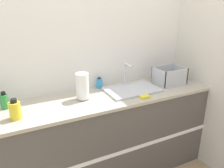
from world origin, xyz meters
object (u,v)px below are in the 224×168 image
(dish_rack, at_px, (169,77))
(soap_dispenser, at_px, (99,83))
(sink, at_px, (132,89))
(paper_towel_roll, at_px, (82,86))
(bottle_green, at_px, (4,101))
(bottle_yellow, at_px, (15,110))

(dish_rack, bearing_deg, soap_dispenser, 164.07)
(soap_dispenser, bearing_deg, dish_rack, -15.93)
(sink, xyz_separation_m, paper_towel_roll, (-0.52, 0.01, 0.11))
(bottle_green, bearing_deg, sink, -5.72)
(bottle_green, bearing_deg, bottle_yellow, -73.58)
(bottle_green, bearing_deg, dish_rack, -4.12)
(sink, distance_m, bottle_green, 1.18)
(bottle_yellow, xyz_separation_m, soap_dispenser, (0.83, 0.32, -0.02))
(sink, bearing_deg, dish_rack, -0.18)
(soap_dispenser, bearing_deg, bottle_yellow, -158.81)
(paper_towel_roll, relative_size, dish_rack, 0.80)
(dish_rack, bearing_deg, paper_towel_roll, 179.24)
(paper_towel_roll, bearing_deg, bottle_yellow, -168.01)
(paper_towel_roll, bearing_deg, bottle_green, 170.81)
(sink, relative_size, bottle_green, 3.59)
(bottle_green, distance_m, soap_dispenser, 0.91)
(paper_towel_roll, xyz_separation_m, dish_rack, (1.00, -0.01, -0.06))
(paper_towel_roll, height_order, bottle_green, paper_towel_roll)
(sink, relative_size, paper_towel_roll, 2.17)
(soap_dispenser, bearing_deg, bottle_green, -174.04)
(bottle_yellow, height_order, soap_dispenser, bottle_yellow)
(dish_rack, xyz_separation_m, bottle_green, (-1.65, 0.12, -0.00))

